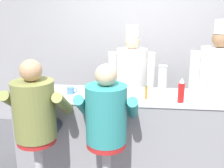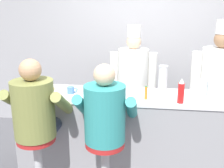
{
  "view_description": "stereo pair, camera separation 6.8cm",
  "coord_description": "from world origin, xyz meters",
  "px_view_note": "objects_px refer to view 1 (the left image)",
  "views": [
    {
      "loc": [
        0.01,
        -2.46,
        1.88
      ],
      "look_at": [
        -0.28,
        0.26,
        1.1
      ],
      "focal_mm": 42.0,
      "sensor_mm": 36.0,
      "label": 1
    },
    {
      "loc": [
        0.07,
        -2.45,
        1.88
      ],
      "look_at": [
        -0.28,
        0.26,
        1.1
      ],
      "focal_mm": 42.0,
      "sensor_mm": 36.0,
      "label": 2
    }
  ],
  "objects_px": {
    "ketchup_bottle_red": "(181,91)",
    "water_pitcher_clear": "(200,90)",
    "cup_stack_steel": "(162,79)",
    "cook_in_whites_near": "(131,80)",
    "breakfast_plate": "(50,90)",
    "coffee_mug_blue": "(71,90)",
    "diner_seated_olive": "(36,114)",
    "diner_seated_teal": "(107,119)",
    "cook_in_whites_far": "(216,84)",
    "cereal_bowl": "(96,93)",
    "hot_sauce_bottle_orange": "(146,93)"
  },
  "relations": [
    {
      "from": "coffee_mug_blue",
      "to": "diner_seated_olive",
      "type": "height_order",
      "value": "diner_seated_olive"
    },
    {
      "from": "cook_in_whites_far",
      "to": "water_pitcher_clear",
      "type": "bearing_deg",
      "value": -116.73
    },
    {
      "from": "water_pitcher_clear",
      "to": "breakfast_plate",
      "type": "relative_size",
      "value": 0.95
    },
    {
      "from": "cup_stack_steel",
      "to": "cook_in_whites_far",
      "type": "distance_m",
      "value": 0.87
    },
    {
      "from": "ketchup_bottle_red",
      "to": "coffee_mug_blue",
      "type": "bearing_deg",
      "value": 172.42
    },
    {
      "from": "ketchup_bottle_red",
      "to": "diner_seated_olive",
      "type": "height_order",
      "value": "diner_seated_olive"
    },
    {
      "from": "water_pitcher_clear",
      "to": "diner_seated_olive",
      "type": "relative_size",
      "value": 0.15
    },
    {
      "from": "ketchup_bottle_red",
      "to": "cook_in_whites_near",
      "type": "xyz_separation_m",
      "value": [
        -0.53,
        1.05,
        -0.18
      ]
    },
    {
      "from": "coffee_mug_blue",
      "to": "cook_in_whites_far",
      "type": "relative_size",
      "value": 0.07
    },
    {
      "from": "hot_sauce_bottle_orange",
      "to": "breakfast_plate",
      "type": "height_order",
      "value": "hot_sauce_bottle_orange"
    },
    {
      "from": "hot_sauce_bottle_orange",
      "to": "diner_seated_teal",
      "type": "height_order",
      "value": "diner_seated_teal"
    },
    {
      "from": "cereal_bowl",
      "to": "cup_stack_steel",
      "type": "xyz_separation_m",
      "value": [
        0.72,
        0.19,
        0.13
      ]
    },
    {
      "from": "cup_stack_steel",
      "to": "cook_in_whites_near",
      "type": "height_order",
      "value": "cook_in_whites_near"
    },
    {
      "from": "coffee_mug_blue",
      "to": "diner_seated_teal",
      "type": "height_order",
      "value": "diner_seated_teal"
    },
    {
      "from": "cereal_bowl",
      "to": "cook_in_whites_far",
      "type": "height_order",
      "value": "cook_in_whites_far"
    },
    {
      "from": "coffee_mug_blue",
      "to": "cook_in_whites_far",
      "type": "xyz_separation_m",
      "value": [
        1.72,
        0.63,
        -0.05
      ]
    },
    {
      "from": "ketchup_bottle_red",
      "to": "cereal_bowl",
      "type": "relative_size",
      "value": 1.52
    },
    {
      "from": "ketchup_bottle_red",
      "to": "diner_seated_teal",
      "type": "height_order",
      "value": "diner_seated_teal"
    },
    {
      "from": "ketchup_bottle_red",
      "to": "cook_in_whites_near",
      "type": "height_order",
      "value": "cook_in_whites_near"
    },
    {
      "from": "water_pitcher_clear",
      "to": "cup_stack_steel",
      "type": "bearing_deg",
      "value": 147.08
    },
    {
      "from": "ketchup_bottle_red",
      "to": "cereal_bowl",
      "type": "bearing_deg",
      "value": 171.04
    },
    {
      "from": "ketchup_bottle_red",
      "to": "water_pitcher_clear",
      "type": "height_order",
      "value": "ketchup_bottle_red"
    },
    {
      "from": "cereal_bowl",
      "to": "cup_stack_steel",
      "type": "height_order",
      "value": "cup_stack_steel"
    },
    {
      "from": "diner_seated_teal",
      "to": "diner_seated_olive",
      "type": "bearing_deg",
      "value": 179.86
    },
    {
      "from": "breakfast_plate",
      "to": "cup_stack_steel",
      "type": "xyz_separation_m",
      "value": [
        1.26,
        0.12,
        0.14
      ]
    },
    {
      "from": "hot_sauce_bottle_orange",
      "to": "cereal_bowl",
      "type": "xyz_separation_m",
      "value": [
        -0.54,
        0.07,
        -0.04
      ]
    },
    {
      "from": "water_pitcher_clear",
      "to": "breakfast_plate",
      "type": "distance_m",
      "value": 1.63
    },
    {
      "from": "cereal_bowl",
      "to": "cook_in_whites_near",
      "type": "relative_size",
      "value": 0.1
    },
    {
      "from": "ketchup_bottle_red",
      "to": "hot_sauce_bottle_orange",
      "type": "bearing_deg",
      "value": 169.13
    },
    {
      "from": "hot_sauce_bottle_orange",
      "to": "water_pitcher_clear",
      "type": "xyz_separation_m",
      "value": [
        0.55,
        0.02,
        0.04
      ]
    },
    {
      "from": "diner_seated_olive",
      "to": "water_pitcher_clear",
      "type": "bearing_deg",
      "value": 14.39
    },
    {
      "from": "cook_in_whites_near",
      "to": "diner_seated_teal",
      "type": "bearing_deg",
      "value": -97.52
    },
    {
      "from": "diner_seated_olive",
      "to": "diner_seated_teal",
      "type": "distance_m",
      "value": 0.68
    },
    {
      "from": "diner_seated_teal",
      "to": "cook_in_whites_near",
      "type": "relative_size",
      "value": 0.85
    },
    {
      "from": "hot_sauce_bottle_orange",
      "to": "breakfast_plate",
      "type": "distance_m",
      "value": 1.09
    },
    {
      "from": "cereal_bowl",
      "to": "cook_in_whites_far",
      "type": "distance_m",
      "value": 1.58
    },
    {
      "from": "cereal_bowl",
      "to": "cup_stack_steel",
      "type": "distance_m",
      "value": 0.76
    },
    {
      "from": "cereal_bowl",
      "to": "cook_in_whites_near",
      "type": "bearing_deg",
      "value": 68.58
    },
    {
      "from": "water_pitcher_clear",
      "to": "diner_seated_teal",
      "type": "xyz_separation_m",
      "value": [
        -0.91,
        -0.41,
        -0.19
      ]
    },
    {
      "from": "ketchup_bottle_red",
      "to": "coffee_mug_blue",
      "type": "height_order",
      "value": "ketchup_bottle_red"
    },
    {
      "from": "diner_seated_olive",
      "to": "cook_in_whites_near",
      "type": "height_order",
      "value": "cook_in_whites_near"
    },
    {
      "from": "ketchup_bottle_red",
      "to": "water_pitcher_clear",
      "type": "relative_size",
      "value": 1.15
    },
    {
      "from": "cereal_bowl",
      "to": "diner_seated_olive",
      "type": "relative_size",
      "value": 0.11
    },
    {
      "from": "hot_sauce_bottle_orange",
      "to": "cook_in_whites_far",
      "type": "height_order",
      "value": "cook_in_whites_far"
    },
    {
      "from": "ketchup_bottle_red",
      "to": "cereal_bowl",
      "type": "distance_m",
      "value": 0.9
    },
    {
      "from": "cereal_bowl",
      "to": "breakfast_plate",
      "type": "bearing_deg",
      "value": 172.76
    },
    {
      "from": "hot_sauce_bottle_orange",
      "to": "diner_seated_teal",
      "type": "bearing_deg",
      "value": -133.55
    },
    {
      "from": "hot_sauce_bottle_orange",
      "to": "water_pitcher_clear",
      "type": "height_order",
      "value": "water_pitcher_clear"
    },
    {
      "from": "cook_in_whites_near",
      "to": "diner_seated_olive",
      "type": "bearing_deg",
      "value": -122.03
    },
    {
      "from": "ketchup_bottle_red",
      "to": "water_pitcher_clear",
      "type": "xyz_separation_m",
      "value": [
        0.2,
        0.09,
        -0.01
      ]
    }
  ]
}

